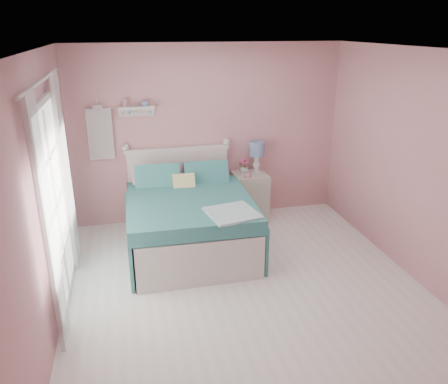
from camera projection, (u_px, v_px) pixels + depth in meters
name	position (u px, v px, depth m)	size (l,w,h in m)	color
floor	(249.00, 293.00, 4.89)	(4.50, 4.50, 0.00)	white
room_shell	(252.00, 158.00, 4.33)	(4.50, 4.50, 4.50)	#C97F86
bed	(188.00, 220.00, 5.79)	(1.60, 2.00, 1.15)	silver
nightstand	(250.00, 196.00, 6.69)	(0.50, 0.49, 0.72)	beige
table_lamp	(257.00, 151.00, 6.56)	(0.23, 0.23, 0.47)	white
vase	(244.00, 169.00, 6.57)	(0.13, 0.13, 0.14)	silver
teacup	(248.00, 175.00, 6.41)	(0.10, 0.10, 0.08)	pink
roses	(244.00, 162.00, 6.53)	(0.14, 0.11, 0.12)	#CE4675
wall_shelf	(136.00, 109.00, 6.05)	(0.50, 0.15, 0.25)	silver
hanging_dress	(100.00, 134.00, 6.05)	(0.34, 0.03, 0.72)	white
french_door	(55.00, 207.00, 4.46)	(0.04, 1.32, 2.16)	silver
curtain_near	(49.00, 228.00, 3.76)	(0.04, 0.40, 2.32)	white
curtain_far	(67.00, 174.00, 5.11)	(0.04, 0.40, 2.32)	white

